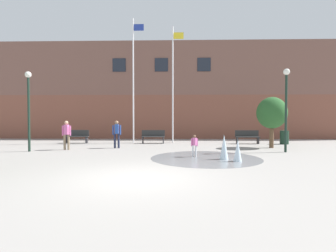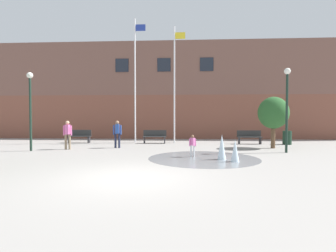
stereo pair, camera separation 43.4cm
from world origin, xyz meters
name	(u,v)px [view 2 (the right image)]	position (x,y,z in m)	size (l,w,h in m)	color
ground_plane	(129,178)	(0.00, 0.00, 0.00)	(100.00, 100.00, 0.00)	gray
library_building	(166,93)	(0.00, 17.14, 4.07)	(36.00, 6.05, 8.15)	brown
splash_fountain	(217,153)	(2.99, 3.51, 0.28)	(4.79, 4.79, 1.05)	gray
park_bench_under_right_flagpole	(79,136)	(-5.69, 10.42, 0.48)	(1.60, 0.44, 0.91)	#28282D
park_bench_near_trashcan	(155,136)	(-0.37, 10.36, 0.48)	(1.60, 0.44, 0.91)	#28282D
park_bench_far_right	(249,137)	(6.03, 10.28, 0.48)	(1.60, 0.44, 0.91)	#28282D
child_in_fountain	(193,144)	(2.00, 4.19, 0.58)	(0.31, 0.24, 0.99)	silver
adult_in_red	(117,132)	(-2.25, 7.49, 0.93)	(0.50, 0.36, 1.59)	#1E233D
adult_watching	(68,133)	(-4.82, 6.61, 0.93)	(0.50, 0.36, 1.59)	#89755B
flagpole_left	(135,78)	(-1.78, 10.84, 4.60)	(0.80, 0.10, 8.70)	silver
flagpole_right	(175,82)	(1.00, 10.84, 4.30)	(0.80, 0.10, 8.10)	silver
lamp_post_left_lane	(30,100)	(-6.47, 5.84, 2.69)	(0.32, 0.32, 4.15)	#192D23
lamp_post_right_lane	(287,98)	(6.78, 5.92, 2.74)	(0.32, 0.32, 4.24)	#192D23
trash_can	(287,138)	(8.43, 10.07, 0.45)	(0.56, 0.56, 0.90)	#193323
street_tree_near_building	(273,113)	(6.77, 7.85, 2.03)	(1.73, 1.73, 2.97)	brown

